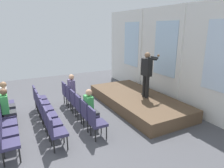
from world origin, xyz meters
TOP-DOWN VIEW (x-y plane):
  - ground_plane at (0.00, 0.00)m, footprint 13.54×13.54m
  - rear_partition at (0.04, 5.20)m, footprint 9.39×0.14m
  - stage_platform at (0.00, 3.83)m, footprint 4.53×2.14m
  - speaker at (0.29, 4.04)m, footprint 0.51×0.69m
  - mic_stand at (0.04, 4.19)m, footprint 0.28×0.28m
  - chair_r0_c0 at (-1.47, 1.42)m, footprint 0.46×0.44m
  - chair_r0_c1 at (-0.88, 1.42)m, footprint 0.46×0.44m
  - audience_r0_c1 at (-0.88, 1.50)m, footprint 0.36×0.39m
  - chair_r0_c2 at (-0.29, 1.42)m, footprint 0.46×0.44m
  - chair_r0_c3 at (0.29, 1.42)m, footprint 0.46×0.44m
  - chair_r0_c4 at (0.88, 1.42)m, footprint 0.46×0.44m
  - audience_r0_c4 at (0.88, 1.50)m, footprint 0.36×0.39m
  - chair_r0_c5 at (1.47, 1.42)m, footprint 0.46×0.44m
  - chair_r1_c0 at (-1.47, 0.29)m, footprint 0.46×0.44m
  - chair_r1_c1 at (-0.88, 0.29)m, footprint 0.46×0.44m
  - chair_r1_c2 at (-0.29, 0.29)m, footprint 0.46×0.44m
  - chair_r1_c3 at (0.29, 0.29)m, footprint 0.46×0.44m
  - chair_r1_c4 at (0.88, 0.29)m, footprint 0.46×0.44m
  - chair_r1_c5 at (1.47, 0.29)m, footprint 0.46×0.44m
  - chair_r2_c0 at (-1.47, -0.83)m, footprint 0.46×0.44m
  - chair_r2_c1 at (-0.88, -0.83)m, footprint 0.46×0.44m
  - audience_r2_c1 at (-0.88, -0.75)m, footprint 0.36×0.39m
  - chair_r2_c2 at (-0.29, -0.83)m, footprint 0.46×0.44m
  - audience_r2_c2 at (-0.29, -0.75)m, footprint 0.36×0.39m
  - chair_r2_c3 at (0.29, -0.83)m, footprint 0.46×0.44m
  - chair_r2_c4 at (0.88, -0.83)m, footprint 0.46×0.44m
  - chair_r2_c5 at (1.47, -0.83)m, footprint 0.46×0.44m

SIDE VIEW (x-z plane):
  - ground_plane at x=0.00m, z-range 0.00..0.00m
  - stage_platform at x=0.00m, z-range 0.00..0.44m
  - chair_r0_c0 at x=-1.47m, z-range 0.06..1.00m
  - chair_r0_c1 at x=-0.88m, z-range 0.06..1.00m
  - chair_r0_c2 at x=-0.29m, z-range 0.06..1.00m
  - chair_r0_c3 at x=0.29m, z-range 0.06..1.00m
  - chair_r0_c4 at x=0.88m, z-range 0.06..1.00m
  - chair_r0_c5 at x=1.47m, z-range 0.06..1.00m
  - chair_r1_c0 at x=-1.47m, z-range 0.06..1.00m
  - chair_r1_c1 at x=-0.88m, z-range 0.06..1.00m
  - chair_r1_c2 at x=-0.29m, z-range 0.06..1.00m
  - chair_r1_c3 at x=0.29m, z-range 0.06..1.00m
  - chair_r1_c4 at x=0.88m, z-range 0.06..1.00m
  - chair_r1_c5 at x=1.47m, z-range 0.06..1.00m
  - chair_r2_c0 at x=-1.47m, z-range 0.06..1.00m
  - chair_r2_c1 at x=-0.88m, z-range 0.06..1.00m
  - chair_r2_c2 at x=-0.29m, z-range 0.06..1.00m
  - chair_r2_c3 at x=0.29m, z-range 0.06..1.00m
  - chair_r2_c4 at x=0.88m, z-range 0.06..1.00m
  - chair_r2_c5 at x=1.47m, z-range 0.06..1.00m
  - audience_r0_c4 at x=0.88m, z-range 0.07..1.37m
  - audience_r2_c2 at x=-0.29m, z-range 0.07..1.40m
  - audience_r0_c1 at x=-0.88m, z-range 0.07..1.46m
  - audience_r2_c1 at x=-0.88m, z-range 0.07..1.46m
  - mic_stand at x=0.04m, z-range 0.00..1.56m
  - speaker at x=0.29m, z-range 0.59..2.33m
  - rear_partition at x=0.04m, z-range 0.02..3.90m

